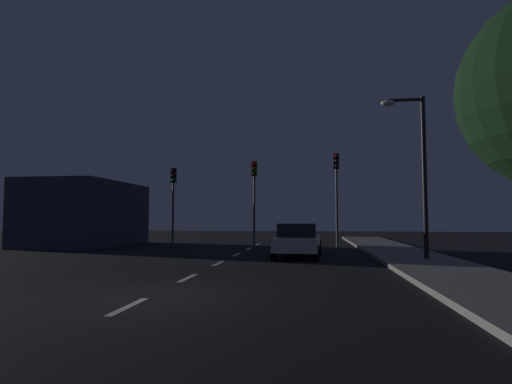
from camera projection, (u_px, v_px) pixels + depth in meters
name	position (u px, v px, depth m)	size (l,w,h in m)	color
ground_plane	(222.00, 262.00, 15.89)	(80.00, 80.00, 0.00)	black
sidewalk_curb_right	(425.00, 263.00, 14.90)	(3.00, 40.00, 0.15)	gray
lane_stripe_nearest	(128.00, 306.00, 7.78)	(0.16, 1.60, 0.01)	silver
lane_stripe_second	(188.00, 278.00, 11.54)	(0.16, 1.60, 0.01)	silver
lane_stripe_third	(218.00, 263.00, 15.30)	(0.16, 1.60, 0.01)	silver
lane_stripe_fourth	(237.00, 255.00, 19.06)	(0.16, 1.60, 0.01)	silver
lane_stripe_fifth	(249.00, 249.00, 22.81)	(0.16, 1.60, 0.01)	silver
lane_stripe_sixth	(258.00, 244.00, 26.57)	(0.16, 1.60, 0.01)	silver
traffic_signal_left	(173.00, 191.00, 25.35)	(0.32, 0.38, 4.78)	#4C4C51
traffic_signal_center	(254.00, 187.00, 24.69)	(0.32, 0.38, 5.11)	#4C4C51
traffic_signal_right	(337.00, 182.00, 24.07)	(0.32, 0.38, 5.48)	#4C4C51
car_stopped_ahead	(298.00, 240.00, 17.96)	(2.07, 4.66, 1.45)	silver
street_lamp_right	(417.00, 161.00, 16.00)	(1.68, 0.36, 6.43)	black
storefront_left	(86.00, 214.00, 25.69)	(4.95, 7.92, 3.92)	#333847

